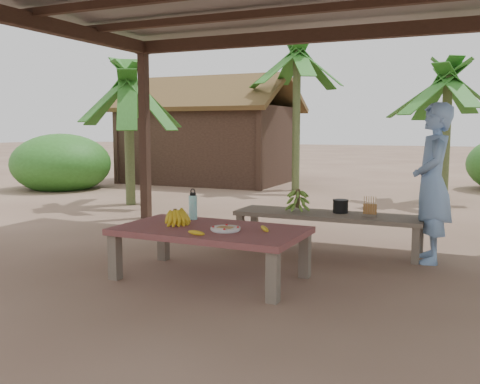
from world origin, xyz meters
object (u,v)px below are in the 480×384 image
at_px(water_flask, 193,206).
at_px(ripe_banana_bunch, 175,216).
at_px(plate, 226,229).
at_px(woman, 432,183).
at_px(cooking_pot, 341,207).
at_px(bench, 328,218).
at_px(work_table, 210,234).

bearing_deg(water_flask, ripe_banana_bunch, -92.81).
distance_m(plate, woman, 2.38).
height_order(water_flask, cooking_pot, water_flask).
xyz_separation_m(bench, ripe_banana_bunch, (-1.14, -1.60, 0.19)).
distance_m(bench, cooking_pot, 0.21).
relative_size(ripe_banana_bunch, cooking_pot, 1.60).
distance_m(work_table, ripe_banana_bunch, 0.43).
height_order(plate, cooking_pot, cooking_pot).
bearing_deg(ripe_banana_bunch, bench, 54.58).
height_order(work_table, ripe_banana_bunch, ripe_banana_bunch).
distance_m(bench, woman, 1.25).
distance_m(ripe_banana_bunch, woman, 2.78).
relative_size(water_flask, woman, 0.19).
relative_size(bench, ripe_banana_bunch, 7.70).
relative_size(ripe_banana_bunch, plate, 1.01).
bearing_deg(cooking_pot, work_table, -116.78).
bearing_deg(plate, woman, 43.94).
height_order(work_table, woman, woman).
xyz_separation_m(work_table, water_flask, (-0.38, 0.35, 0.20)).
relative_size(bench, water_flask, 6.75).
height_order(ripe_banana_bunch, water_flask, water_flask).
relative_size(work_table, woman, 1.05).
height_order(bench, ripe_banana_bunch, ripe_banana_bunch).
bearing_deg(cooking_pot, plate, -110.35).
distance_m(work_table, woman, 2.49).
bearing_deg(bench, cooking_pot, 37.46).
distance_m(work_table, cooking_pot, 1.92).
bearing_deg(work_table, bench, 66.88).
xyz_separation_m(plate, cooking_pot, (0.67, 1.79, 0.01)).
height_order(plate, water_flask, water_flask).
relative_size(plate, woman, 0.16).
distance_m(work_table, plate, 0.23).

